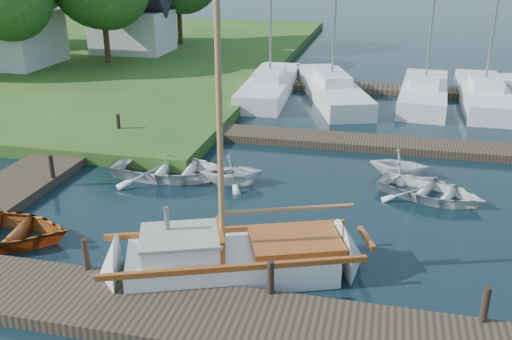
% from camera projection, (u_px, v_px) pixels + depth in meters
% --- Properties ---
extents(ground, '(160.00, 160.00, 0.00)m').
position_uv_depth(ground, '(256.00, 206.00, 17.74)').
color(ground, black).
rests_on(ground, ground).
extents(near_dock, '(18.00, 2.20, 0.30)m').
position_uv_depth(near_dock, '(193.00, 315.00, 12.25)').
color(near_dock, '#2B221B').
rests_on(near_dock, ground).
extents(left_dock, '(2.20, 18.00, 0.30)m').
position_uv_depth(left_dock, '(59.00, 159.00, 21.18)').
color(left_dock, '#2B221B').
rests_on(left_dock, ground).
extents(far_dock, '(14.00, 1.60, 0.30)m').
position_uv_depth(far_dock, '(340.00, 141.00, 23.15)').
color(far_dock, '#2B221B').
rests_on(far_dock, ground).
extents(pontoon, '(30.00, 1.60, 0.30)m').
position_uv_depth(pontoon, '(509.00, 96.00, 30.06)').
color(pontoon, '#2B221B').
rests_on(pontoon, ground).
extents(mooring_post_1, '(0.16, 0.16, 0.80)m').
position_uv_depth(mooring_post_1, '(86.00, 254.00, 13.59)').
color(mooring_post_1, black).
rests_on(mooring_post_1, near_dock).
extents(mooring_post_2, '(0.16, 0.16, 0.80)m').
position_uv_depth(mooring_post_2, '(271.00, 277.00, 12.64)').
color(mooring_post_2, black).
rests_on(mooring_post_2, near_dock).
extents(mooring_post_3, '(0.16, 0.16, 0.80)m').
position_uv_depth(mooring_post_3, '(485.00, 304.00, 11.69)').
color(mooring_post_3, black).
rests_on(mooring_post_3, near_dock).
extents(mooring_post_4, '(0.16, 0.16, 0.80)m').
position_uv_depth(mooring_post_4, '(51.00, 166.00, 18.96)').
color(mooring_post_4, black).
rests_on(mooring_post_4, left_dock).
extents(mooring_post_5, '(0.16, 0.16, 0.80)m').
position_uv_depth(mooring_post_5, '(118.00, 124.00, 23.49)').
color(mooring_post_5, black).
rests_on(mooring_post_5, left_dock).
extents(sailboat, '(7.38, 4.40, 9.83)m').
position_uv_depth(sailboat, '(238.00, 261.00, 13.96)').
color(sailboat, white).
rests_on(sailboat, ground).
extents(tender_a, '(4.28, 3.16, 0.86)m').
position_uv_depth(tender_a, '(170.00, 166.00, 19.77)').
color(tender_a, white).
rests_on(tender_a, ground).
extents(tender_b, '(2.57, 2.37, 1.13)m').
position_uv_depth(tender_b, '(233.00, 169.00, 19.14)').
color(tender_b, white).
rests_on(tender_b, ground).
extents(tender_c, '(4.08, 3.55, 0.70)m').
position_uv_depth(tender_c, '(431.00, 188.00, 18.16)').
color(tender_c, white).
rests_on(tender_c, ground).
extents(tender_d, '(2.26, 2.00, 1.10)m').
position_uv_depth(tender_d, '(401.00, 162.00, 19.79)').
color(tender_d, white).
rests_on(tender_d, ground).
extents(marina_boat_0, '(2.52, 8.90, 11.41)m').
position_uv_depth(marina_boat_0, '(270.00, 84.00, 30.73)').
color(marina_boat_0, white).
rests_on(marina_boat_0, ground).
extents(marina_boat_1, '(5.10, 9.63, 10.33)m').
position_uv_depth(marina_boat_1, '(331.00, 88.00, 29.98)').
color(marina_boat_1, white).
rests_on(marina_boat_1, ground).
extents(marina_boat_2, '(2.79, 8.21, 12.16)m').
position_uv_depth(marina_boat_2, '(424.00, 91.00, 29.26)').
color(marina_boat_2, white).
rests_on(marina_boat_2, ground).
extents(marina_boat_3, '(2.33, 8.58, 11.47)m').
position_uv_depth(marina_boat_3, '(484.00, 93.00, 28.89)').
color(marina_boat_3, white).
rests_on(marina_boat_3, ground).
extents(house_a, '(6.30, 5.00, 6.29)m').
position_uv_depth(house_a, '(1.00, 24.00, 35.36)').
color(house_a, beige).
rests_on(house_a, shore).
extents(house_c, '(5.25, 4.00, 5.28)m').
position_uv_depth(house_c, '(132.00, 22.00, 39.66)').
color(house_c, beige).
rests_on(house_c, shore).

